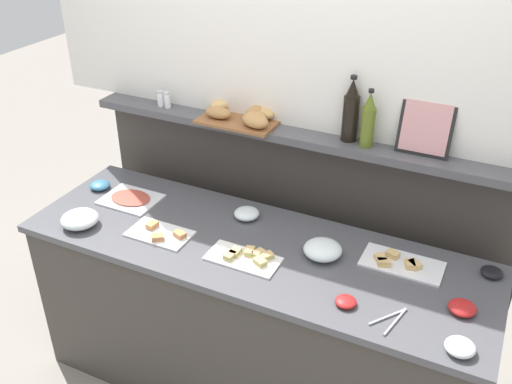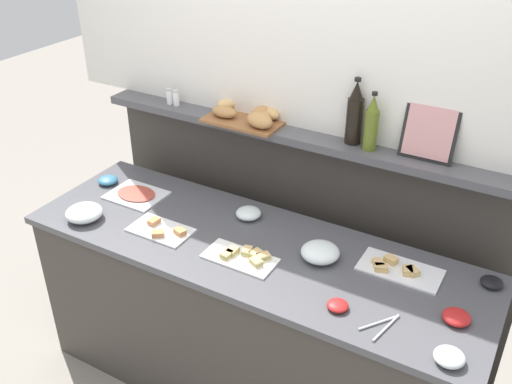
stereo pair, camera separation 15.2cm
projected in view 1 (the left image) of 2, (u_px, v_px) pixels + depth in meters
ground_plane at (296, 316)px, 3.57m from camera, size 12.00×12.00×0.00m
buffet_counter at (253, 320)px, 2.87m from camera, size 2.20×0.71×0.92m
back_ledge_unit at (295, 230)px, 3.17m from camera, size 2.27×0.22×1.31m
sandwich_platter_rear at (161, 233)px, 2.71m from camera, size 0.30×0.18×0.04m
sandwich_platter_side at (400, 263)px, 2.50m from camera, size 0.35×0.18×0.04m
sandwich_platter_front at (246, 257)px, 2.54m from camera, size 0.33×0.16×0.04m
cold_cuts_platter at (131, 199)px, 2.98m from camera, size 0.29×0.23×0.02m
glass_bowl_large at (323, 250)px, 2.55m from camera, size 0.17×0.17×0.07m
glass_bowl_medium at (460, 347)px, 2.06m from camera, size 0.11×0.11×0.04m
glass_bowl_small at (80, 220)px, 2.77m from camera, size 0.18×0.18×0.07m
glass_bowl_extra at (247, 214)px, 2.83m from camera, size 0.13×0.13×0.05m
condiment_bowl_dark at (492, 272)px, 2.44m from camera, size 0.09×0.09×0.03m
condiment_bowl_teal at (100, 185)px, 3.09m from camera, size 0.11×0.11×0.04m
condiment_bowl_red at (346, 302)px, 2.28m from camera, size 0.09×0.09×0.03m
condiment_bowl_cream at (462, 308)px, 2.24m from camera, size 0.11×0.11×0.04m
serving_tongs at (392, 319)px, 2.21m from camera, size 0.12×0.18×0.01m
wine_bottle_dark at (351, 112)px, 2.65m from camera, size 0.08×0.08×0.32m
olive_oil_bottle at (368, 121)px, 2.60m from camera, size 0.06×0.06×0.28m
salt_shaker at (160, 98)px, 3.07m from camera, size 0.03×0.03×0.09m
pepper_shaker at (167, 100)px, 3.05m from camera, size 0.03×0.03×0.09m
bread_basket at (247, 115)px, 2.89m from camera, size 0.41×0.29×0.08m
framed_picture at (426, 128)px, 2.53m from camera, size 0.24×0.07×0.25m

